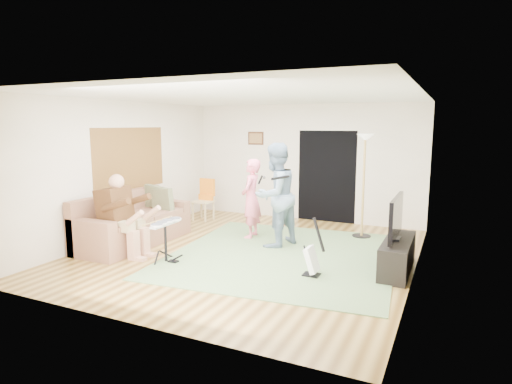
% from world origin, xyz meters
% --- Properties ---
extents(floor, '(6.00, 6.00, 0.00)m').
position_xyz_m(floor, '(0.00, 0.00, 0.00)').
color(floor, brown).
rests_on(floor, ground).
extents(walls, '(5.50, 6.00, 2.70)m').
position_xyz_m(walls, '(0.00, 0.00, 1.35)').
color(walls, silver).
rests_on(walls, floor).
extents(ceiling, '(6.00, 6.00, 0.00)m').
position_xyz_m(ceiling, '(0.00, 0.00, 2.70)').
color(ceiling, white).
rests_on(ceiling, walls).
extents(window_blinds, '(0.00, 2.05, 2.05)m').
position_xyz_m(window_blinds, '(-2.74, 0.20, 1.55)').
color(window_blinds, olive).
rests_on(window_blinds, walls).
extents(doorway, '(2.10, 0.00, 2.10)m').
position_xyz_m(doorway, '(0.55, 2.99, 1.05)').
color(doorway, black).
rests_on(doorway, walls).
extents(picture_frame, '(0.42, 0.03, 0.32)m').
position_xyz_m(picture_frame, '(-1.25, 2.99, 1.90)').
color(picture_frame, '#3F2314').
rests_on(picture_frame, walls).
extents(area_rug, '(4.03, 4.26, 0.02)m').
position_xyz_m(area_rug, '(0.61, 0.13, 0.01)').
color(area_rug, '#5F804E').
rests_on(area_rug, floor).
extents(sofa, '(0.97, 2.34, 0.95)m').
position_xyz_m(sofa, '(-2.30, -0.38, 0.32)').
color(sofa, '#8D5F46').
rests_on(sofa, floor).
extents(drummer, '(0.91, 0.51, 1.40)m').
position_xyz_m(drummer, '(-1.87, -1.03, 0.55)').
color(drummer, '#4C2D15').
rests_on(drummer, sofa).
extents(drum_kit, '(0.38, 0.69, 0.71)m').
position_xyz_m(drum_kit, '(-1.00, -1.03, 0.31)').
color(drum_kit, black).
rests_on(drum_kit, floor).
extents(singer, '(0.45, 0.62, 1.57)m').
position_xyz_m(singer, '(-0.40, 0.95, 0.79)').
color(singer, pink).
rests_on(singer, floor).
extents(microphone, '(0.06, 0.06, 0.24)m').
position_xyz_m(microphone, '(-0.20, 0.95, 1.17)').
color(microphone, black).
rests_on(microphone, singer).
extents(guitarist, '(1.00, 1.12, 1.91)m').
position_xyz_m(guitarist, '(0.26, 0.60, 0.96)').
color(guitarist, '#728DA6').
rests_on(guitarist, floor).
extents(guitar_held, '(0.25, 0.61, 0.26)m').
position_xyz_m(guitar_held, '(0.46, 0.60, 1.30)').
color(guitar_held, white).
rests_on(guitar_held, guitarist).
extents(guitar_spare, '(0.32, 0.29, 0.90)m').
position_xyz_m(guitar_spare, '(1.38, -0.67, 0.26)').
color(guitar_spare, black).
rests_on(guitar_spare, floor).
extents(torchiere_lamp, '(0.37, 0.37, 2.05)m').
position_xyz_m(torchiere_lamp, '(1.60, 1.92, 1.41)').
color(torchiere_lamp, black).
rests_on(torchiere_lamp, floor).
extents(dining_chair, '(0.43, 0.45, 0.97)m').
position_xyz_m(dining_chair, '(-2.11, 1.93, 0.34)').
color(dining_chair, '#D5C28A').
rests_on(dining_chair, floor).
extents(tv_cabinet, '(0.40, 1.40, 0.50)m').
position_xyz_m(tv_cabinet, '(2.50, 0.10, 0.25)').
color(tv_cabinet, black).
rests_on(tv_cabinet, floor).
extents(television, '(0.06, 1.18, 0.63)m').
position_xyz_m(television, '(2.45, 0.10, 0.85)').
color(television, black).
rests_on(television, tv_cabinet).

